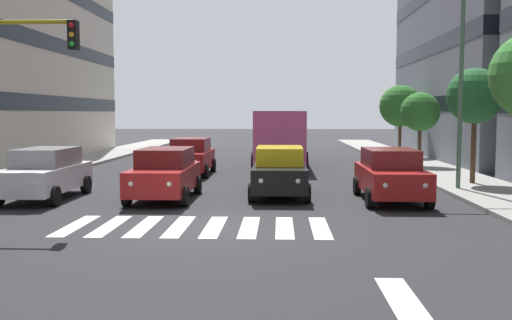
# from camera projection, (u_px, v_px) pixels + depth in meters

# --- Properties ---
(ground_plane) EXTENTS (180.00, 180.00, 0.00)m
(ground_plane) POSITION_uv_depth(u_px,v_px,m) (197.00, 227.00, 14.55)
(ground_plane) COLOR #262628
(crosswalk_markings) EXTENTS (6.75, 2.80, 0.01)m
(crosswalk_markings) POSITION_uv_depth(u_px,v_px,m) (197.00, 227.00, 14.55)
(crosswalk_markings) COLOR silver
(crosswalk_markings) RESTS_ON ground_plane
(lane_arrow_0) EXTENTS (0.50, 2.20, 0.01)m
(lane_arrow_0) POSITION_uv_depth(u_px,v_px,m) (402.00, 298.00, 8.90)
(lane_arrow_0) COLOR silver
(lane_arrow_0) RESTS_ON ground_plane
(car_0) EXTENTS (2.02, 4.44, 1.72)m
(car_0) POSITION_uv_depth(u_px,v_px,m) (390.00, 174.00, 18.74)
(car_0) COLOR maroon
(car_0) RESTS_ON ground_plane
(car_1) EXTENTS (2.02, 4.44, 1.72)m
(car_1) POSITION_uv_depth(u_px,v_px,m) (280.00, 171.00, 19.84)
(car_1) COLOR black
(car_1) RESTS_ON ground_plane
(car_2) EXTENTS (2.02, 4.44, 1.72)m
(car_2) POSITION_uv_depth(u_px,v_px,m) (165.00, 173.00, 19.09)
(car_2) COLOR maroon
(car_2) RESTS_ON ground_plane
(car_3) EXTENTS (2.02, 4.44, 1.72)m
(car_3) POSITION_uv_depth(u_px,v_px,m) (45.00, 173.00, 19.15)
(car_3) COLOR silver
(car_3) RESTS_ON ground_plane
(car_row2_0) EXTENTS (2.02, 4.44, 1.72)m
(car_row2_0) POSITION_uv_depth(u_px,v_px,m) (191.00, 156.00, 26.83)
(car_row2_0) COLOR maroon
(car_row2_0) RESTS_ON ground_plane
(bus_behind_traffic) EXTENTS (2.78, 10.50, 3.00)m
(bus_behind_traffic) POSITION_uv_depth(u_px,v_px,m) (280.00, 132.00, 31.53)
(bus_behind_traffic) COLOR #DB5193
(bus_behind_traffic) RESTS_ON ground_plane
(street_lamp_left) EXTENTS (3.36, 0.28, 7.64)m
(street_lamp_left) POSITION_uv_depth(u_px,v_px,m) (447.00, 60.00, 20.56)
(street_lamp_left) COLOR #4C6B56
(street_lamp_left) RESTS_ON sidewalk_left
(street_tree_1) EXTENTS (2.18, 2.18, 4.51)m
(street_tree_1) POSITION_uv_depth(u_px,v_px,m) (475.00, 96.00, 22.19)
(street_tree_1) COLOR #513823
(street_tree_1) RESTS_ON sidewalk_left
(street_tree_2) EXTENTS (2.04, 2.04, 3.85)m
(street_tree_2) POSITION_uv_depth(u_px,v_px,m) (420.00, 112.00, 29.72)
(street_tree_2) COLOR #513823
(street_tree_2) RESTS_ON sidewalk_left
(street_tree_3) EXTENTS (2.64, 2.64, 4.53)m
(street_tree_3) POSITION_uv_depth(u_px,v_px,m) (400.00, 106.00, 35.99)
(street_tree_3) COLOR #513823
(street_tree_3) RESTS_ON sidewalk_left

